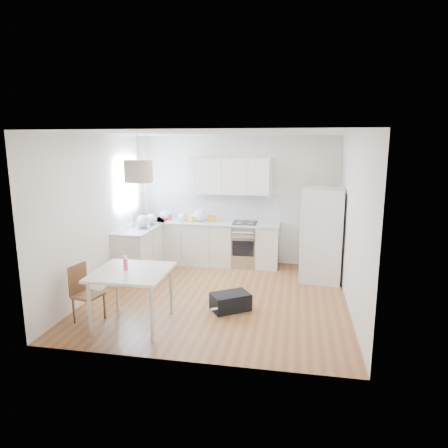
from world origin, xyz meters
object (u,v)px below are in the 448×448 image
gym_bag (230,302)px  dining_chair (88,294)px  refrigerator (323,234)px  dining_table (132,277)px

gym_bag → dining_chair: bearing=167.8°
refrigerator → dining_chair: (-3.41, -2.52, -0.45)m
dining_table → dining_chair: bearing=178.9°
refrigerator → dining_chair: size_ratio=2.08×
refrigerator → dining_table: (-2.73, -2.52, -0.15)m
refrigerator → dining_table: 3.72m
refrigerator → gym_bag: refrigerator is taller
dining_chair → refrigerator: bearing=49.2°
refrigerator → dining_chair: bearing=-138.8°
dining_table → dining_chair: 0.75m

